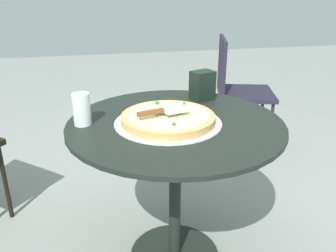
{
  "coord_description": "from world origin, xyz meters",
  "views": [
    {
      "loc": [
        -0.3,
        -1.32,
        1.24
      ],
      "look_at": [
        -0.03,
        -0.01,
        0.68
      ],
      "focal_mm": 38.38,
      "sensor_mm": 36.0,
      "label": 1
    }
  ],
  "objects": [
    {
      "name": "drinking_cup",
      "position": [
        -0.37,
        0.05,
        0.76
      ],
      "size": [
        0.07,
        0.07,
        0.13
      ],
      "primitive_type": "cylinder",
      "color": "silver",
      "rests_on": "patio_table"
    },
    {
      "name": "pizza_server",
      "position": [
        -0.06,
        -0.03,
        0.75
      ],
      "size": [
        0.22,
        0.1,
        0.02
      ],
      "color": "silver",
      "rests_on": "pizza_on_tray"
    },
    {
      "name": "pizza_on_tray",
      "position": [
        -0.03,
        -0.01,
        0.71
      ],
      "size": [
        0.43,
        0.43,
        0.05
      ],
      "color": "silver",
      "rests_on": "patio_table"
    },
    {
      "name": "patio_table",
      "position": [
        0.0,
        0.0,
        0.54
      ],
      "size": [
        0.88,
        0.88,
        0.7
      ],
      "color": "black",
      "rests_on": "ground"
    },
    {
      "name": "napkin_dispenser",
      "position": [
        0.19,
        0.25,
        0.76
      ],
      "size": [
        0.13,
        0.11,
        0.14
      ],
      "primitive_type": "cube",
      "rotation": [
        0.0,
        0.0,
        0.38
      ],
      "color": "black",
      "rests_on": "patio_table"
    },
    {
      "name": "patio_chair_near",
      "position": [
        0.73,
        1.13,
        0.49
      ],
      "size": [
        0.5,
        0.5,
        0.84
      ],
      "color": "#201D2E",
      "rests_on": "ground"
    }
  ]
}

